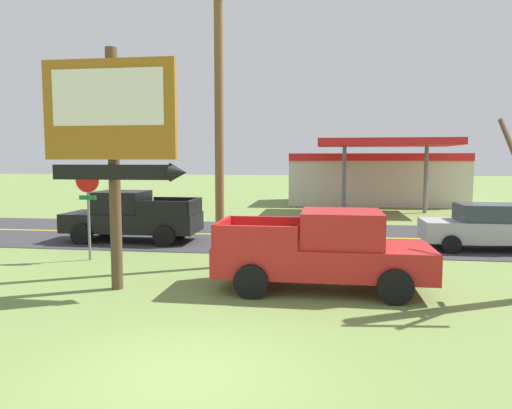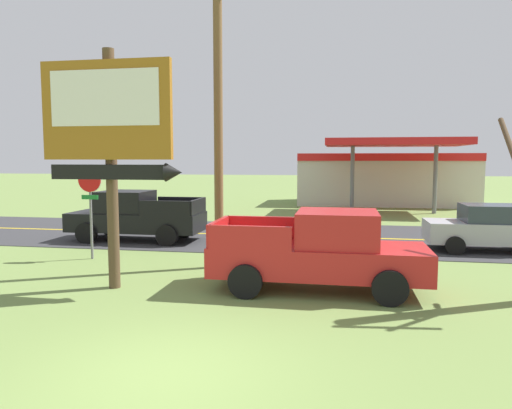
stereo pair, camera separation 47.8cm
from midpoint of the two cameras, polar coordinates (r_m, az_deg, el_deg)
ground_plane at (r=7.62m, az=-9.14°, el=-19.47°), size 180.00×180.00×0.00m
road_asphalt at (r=19.91m, az=3.18°, el=-3.79°), size 140.00×8.00×0.02m
road_centre_line at (r=19.91m, az=3.18°, el=-3.75°), size 126.00×0.20×0.01m
motel_sign at (r=11.97m, az=-16.01°, el=8.59°), size 3.50×0.54×5.84m
stop_sign at (r=15.95m, az=-18.48°, el=0.94°), size 0.80×0.08×2.95m
utility_pole at (r=14.05m, az=-3.58°, el=12.66°), size 1.84×0.26×9.34m
gas_station at (r=35.25m, az=15.52°, el=3.20°), size 12.00×11.50×4.40m
pickup_red_parked_on_lawn at (r=11.76m, az=8.95°, el=-5.59°), size 5.21×2.26×1.96m
pickup_black_on_road at (r=19.26m, az=-13.62°, el=-1.38°), size 5.20×2.24×1.96m
car_silver_near_lane at (r=18.50m, az=26.96°, el=-2.52°), size 4.20×2.00×1.64m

